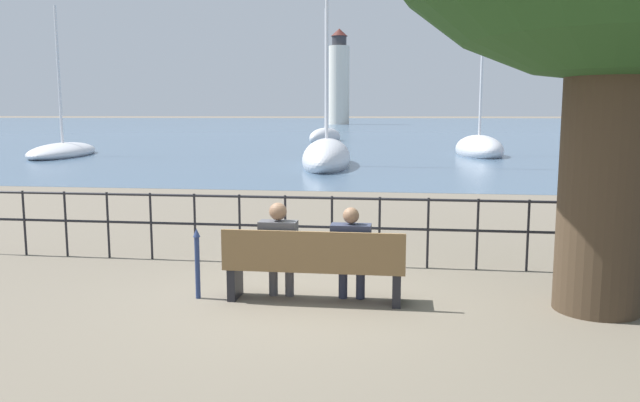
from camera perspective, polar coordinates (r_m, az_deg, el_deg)
ground_plane at (r=7.74m, az=-0.50°, el=-9.08°), size 1000.00×1000.00×0.00m
harbor_water at (r=168.08m, az=7.37°, el=7.16°), size 600.00×300.00×0.01m
park_bench at (r=7.56m, az=-0.58°, el=-5.99°), size 2.20×0.45×0.90m
seated_person_left at (r=7.66m, az=-3.78°, el=-4.12°), size 0.46×0.35×1.21m
seated_person_right at (r=7.54m, az=2.85°, el=-4.47°), size 0.48×0.35×1.17m
promenade_railing at (r=9.36m, az=1.10°, el=-1.72°), size 11.45×0.04×1.05m
closed_umbrella at (r=7.85m, az=-11.16°, el=-5.27°), size 0.09×0.09×0.88m
sailboat_0 at (r=27.28m, az=0.62°, el=4.05°), size 2.59×8.30×12.98m
sailboat_1 at (r=43.20m, az=25.96°, el=4.64°), size 3.76×6.96×10.19m
sailboat_2 at (r=36.61m, az=-22.44°, el=4.20°), size 4.13×8.30×8.21m
sailboat_3 at (r=51.44m, az=0.49°, el=5.90°), size 2.99×5.66×11.09m
sailboat_4 at (r=35.18m, az=14.32°, el=4.61°), size 2.84×6.10×8.62m
harbor_lighthouse at (r=132.94m, az=1.75°, el=10.98°), size 4.33×4.33×19.75m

